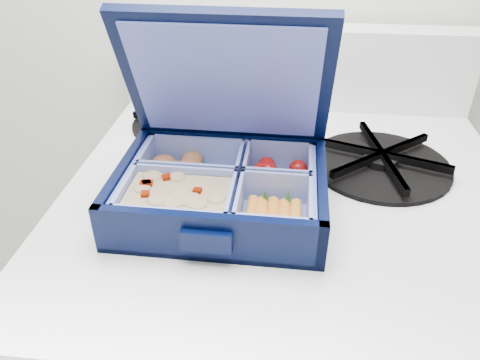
# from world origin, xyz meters

# --- Properties ---
(bento_box) EXTENTS (0.25, 0.20, 0.06)m
(bento_box) POSITION_xyz_m (-0.35, 1.61, 0.94)
(bento_box) COLOR black
(bento_box) RESTS_ON stove
(burner_grate) EXTENTS (0.26, 0.26, 0.03)m
(burner_grate) POSITION_xyz_m (-0.14, 1.74, 0.92)
(burner_grate) COLOR black
(burner_grate) RESTS_ON stove
(burner_grate_rear) EXTENTS (0.18, 0.18, 0.02)m
(burner_grate_rear) POSITION_xyz_m (-0.45, 1.84, 0.92)
(burner_grate_rear) COLOR black
(burner_grate_rear) RESTS_ON stove
(fork) EXTENTS (0.13, 0.17, 0.01)m
(fork) POSITION_xyz_m (-0.32, 1.78, 0.91)
(fork) COLOR #AFAFB4
(fork) RESTS_ON stove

